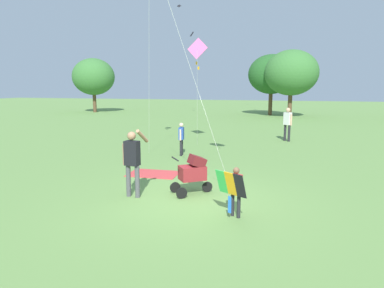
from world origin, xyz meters
name	(u,v)px	position (x,y,z in m)	size (l,w,h in m)	color
ground_plane	(189,200)	(0.00, 0.00, 0.00)	(120.00, 120.00, 0.00)	#668E47
treeline_distant	(316,74)	(4.24, 24.69, 3.78)	(39.71, 5.93, 6.21)	brown
child_with_butterfly_kite	(235,187)	(1.24, -0.79, 0.66)	(0.70, 0.53, 1.08)	#232328
person_adult_flyer	(132,158)	(-1.43, -0.13, 1.00)	(0.57, 0.50, 1.73)	#4C4C51
stroller	(193,171)	(-0.05, 0.51, 0.61)	(1.04, 0.90, 1.03)	black
kite_green_novelty	(197,51)	(-1.91, 7.77, 4.33)	(1.07, 1.64, 4.94)	pink
person_red_shirt	(181,136)	(-1.86, 5.17, 0.78)	(0.20, 0.42, 1.32)	#232328
person_sitting_far	(288,122)	(2.14, 10.12, 0.99)	(0.44, 0.40, 1.69)	#232328
picnic_blanket	(153,174)	(-1.81, 2.11, 0.01)	(1.56, 1.03, 0.02)	#CC3D3D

